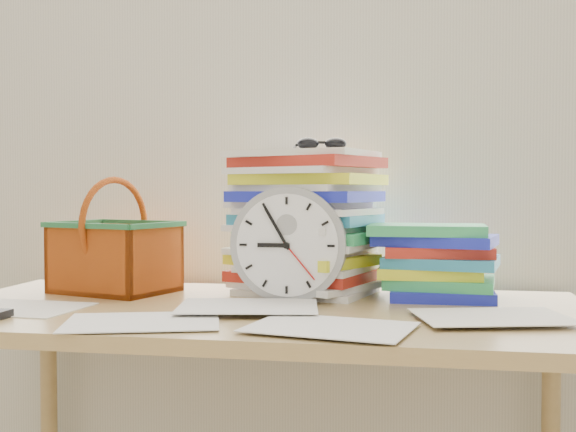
% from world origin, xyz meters
% --- Properties ---
extents(curtain, '(2.40, 0.01, 2.50)m').
position_xyz_m(curtain, '(0.00, 1.98, 1.30)').
color(curtain, silver).
rests_on(curtain, room_shell).
extents(desk, '(1.40, 0.70, 0.75)m').
position_xyz_m(desk, '(0.00, 1.60, 0.68)').
color(desk, '#A6854E').
rests_on(desk, ground).
extents(paper_stack, '(0.42, 0.38, 0.34)m').
position_xyz_m(paper_stack, '(0.07, 1.82, 0.92)').
color(paper_stack, white).
rests_on(paper_stack, desk).
extents(clock, '(0.26, 0.05, 0.26)m').
position_xyz_m(clock, '(0.05, 1.68, 0.88)').
color(clock, '#969799').
rests_on(clock, desk).
extents(sunglasses, '(0.15, 0.14, 0.03)m').
position_xyz_m(sunglasses, '(0.11, 1.78, 1.11)').
color(sunglasses, black).
rests_on(sunglasses, paper_stack).
extents(book_stack, '(0.30, 0.24, 0.17)m').
position_xyz_m(book_stack, '(0.37, 1.79, 0.83)').
color(book_stack, white).
rests_on(book_stack, desk).
extents(basket, '(0.32, 0.29, 0.27)m').
position_xyz_m(basket, '(-0.39, 1.75, 0.89)').
color(basket, '#B84D12').
rests_on(basket, desk).
extents(scattered_papers, '(1.26, 0.42, 0.02)m').
position_xyz_m(scattered_papers, '(0.00, 1.60, 0.76)').
color(scattered_papers, white).
rests_on(scattered_papers, desk).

